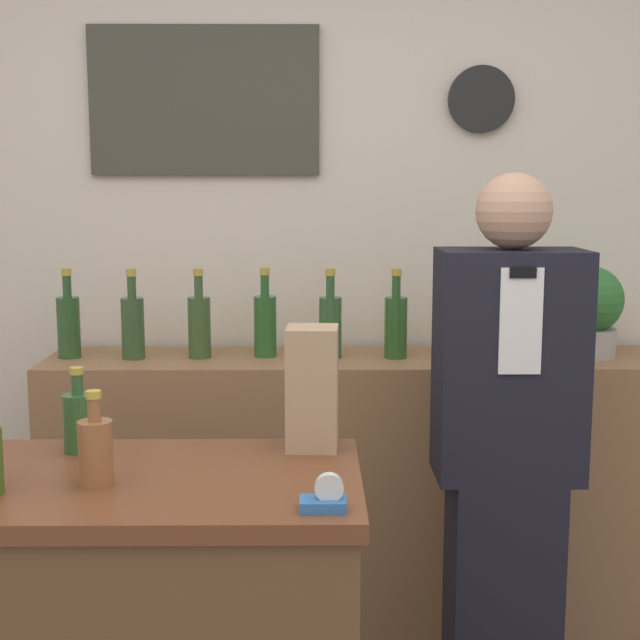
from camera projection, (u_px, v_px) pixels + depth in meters
back_wall at (295, 239)px, 3.28m from camera, size 5.20×0.09×2.70m
back_shelf at (363, 491)px, 3.15m from camera, size 2.19×0.43×0.97m
shopkeeper at (506, 457)px, 2.52m from camera, size 0.40×0.25×1.59m
potted_plant at (589, 309)px, 3.07m from camera, size 0.23×0.23×0.31m
paper_bag at (312, 388)px, 2.10m from camera, size 0.13×0.13×0.29m
tape_dispenser at (325, 498)px, 1.71m from camera, size 0.09×0.06×0.07m
counter_bottle_4 at (79, 420)px, 2.08m from camera, size 0.07×0.07×0.20m
counter_bottle_5 at (96, 450)px, 1.85m from camera, size 0.07×0.07×0.20m
shelf_bottle_0 at (69, 324)px, 3.05m from camera, size 0.08×0.08×0.31m
shelf_bottle_1 at (133, 325)px, 3.03m from camera, size 0.08×0.08×0.31m
shelf_bottle_2 at (199, 325)px, 3.05m from camera, size 0.08×0.08×0.31m
shelf_bottle_3 at (265, 323)px, 3.07m from camera, size 0.08×0.08×0.31m
shelf_bottle_4 at (330, 324)px, 3.05m from camera, size 0.08×0.08×0.31m
shelf_bottle_5 at (396, 325)px, 3.05m from camera, size 0.08×0.08×0.31m
shelf_bottle_6 at (461, 324)px, 3.05m from camera, size 0.08×0.08×0.31m
shelf_bottle_7 at (527, 325)px, 3.04m from camera, size 0.08×0.08×0.31m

